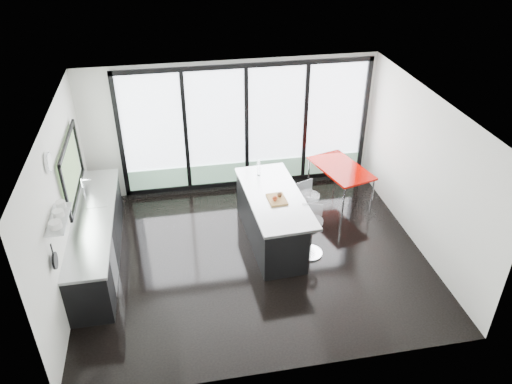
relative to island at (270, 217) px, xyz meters
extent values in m
cube|color=black|center=(-0.39, -0.45, -0.48)|extent=(6.00, 5.00, 0.00)
cube|color=white|center=(-0.39, -0.45, 2.32)|extent=(6.00, 5.00, 0.00)
cube|color=silver|center=(-0.39, 2.05, 0.92)|extent=(6.00, 0.00, 2.80)
cube|color=white|center=(-0.09, 2.02, 0.92)|extent=(5.00, 0.02, 2.50)
cube|color=gray|center=(-0.09, 1.98, -0.11)|extent=(5.00, 0.02, 0.44)
cube|color=black|center=(-1.34, 1.98, 0.92)|extent=(0.08, 0.04, 2.50)
cube|color=black|center=(-0.09, 1.98, 0.92)|extent=(0.08, 0.04, 2.50)
cube|color=black|center=(1.16, 1.98, 0.92)|extent=(0.08, 0.04, 2.50)
cube|color=silver|center=(-0.39, -2.95, 0.92)|extent=(6.00, 0.00, 2.80)
cube|color=silver|center=(-3.39, -0.45, 0.92)|extent=(0.00, 5.00, 2.80)
cube|color=#557246|center=(-3.36, 0.45, 1.12)|extent=(0.02, 1.60, 0.90)
cube|color=#AAADAF|center=(-3.26, -1.30, 1.27)|extent=(0.25, 0.80, 0.03)
cylinder|color=white|center=(-3.36, -0.75, 1.87)|extent=(0.04, 0.30, 0.30)
cylinder|color=black|center=(-3.33, -1.70, 0.87)|extent=(0.03, 0.24, 0.24)
cube|color=silver|center=(2.61, -0.45, 0.92)|extent=(0.00, 5.00, 2.80)
cube|color=black|center=(-3.06, -0.05, -0.05)|extent=(0.65, 3.20, 0.87)
cube|color=#AAADAF|center=(-3.06, -0.05, 0.41)|extent=(0.69, 3.24, 0.05)
cube|color=#AAADAF|center=(-3.06, 0.45, 0.41)|extent=(0.45, 0.48, 0.06)
cylinder|color=silver|center=(-3.21, 0.45, 0.66)|extent=(0.02, 0.02, 0.44)
cube|color=#AAADAF|center=(-2.75, -0.80, -0.06)|extent=(0.03, 0.60, 0.80)
cube|color=black|center=(-0.01, 0.00, -0.03)|extent=(0.89, 2.29, 0.89)
cube|color=#AAADAF|center=(0.08, 0.00, 0.44)|extent=(1.09, 2.36, 0.05)
cube|color=#BE8A48|center=(0.08, -0.15, 0.48)|extent=(0.33, 0.43, 0.03)
sphere|color=#A23314|center=(0.04, -0.20, 0.54)|extent=(0.10, 0.10, 0.09)
sphere|color=#53311B|center=(0.14, -0.10, 0.54)|extent=(0.09, 0.09, 0.09)
cylinder|color=silver|center=(-0.07, 0.77, 0.61)|extent=(0.08, 0.08, 0.29)
cylinder|color=silver|center=(0.61, -0.57, -0.11)|extent=(0.58, 0.58, 0.74)
cylinder|color=silver|center=(0.78, 0.22, -0.11)|extent=(0.60, 0.60, 0.74)
cube|color=#A00600|center=(1.71, 1.11, -0.10)|extent=(1.14, 1.56, 0.75)
camera|label=1|loc=(-1.62, -7.32, 5.18)|focal=35.00mm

